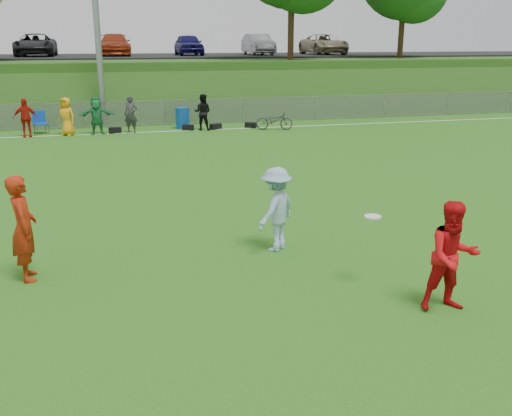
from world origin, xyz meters
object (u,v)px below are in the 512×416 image
object	(u,v)px
player_red_center	(453,257)
frisbee	(373,217)
player_blue	(276,209)
recycling_bin	(183,118)
player_red_left	(24,228)
bicycle	(274,120)

from	to	relation	value
player_red_center	frisbee	distance (m)	1.48
player_blue	recycling_bin	distance (m)	17.20
recycling_bin	player_red_center	bearing A→B (deg)	-85.80
frisbee	recycling_bin	xyz separation A→B (m)	(-0.68, 19.31, -0.77)
player_blue	recycling_bin	bearing A→B (deg)	-133.54
player_red_center	player_red_left	bearing A→B (deg)	162.04
frisbee	bicycle	distance (m)	18.06
player_red_left	player_blue	xyz separation A→B (m)	(4.74, 0.29, -0.09)
player_red_center	player_blue	bearing A→B (deg)	126.33
player_red_left	player_blue	world-z (taller)	player_red_left
frisbee	player_red_left	bearing A→B (deg)	162.53
player_red_left	frisbee	bearing A→B (deg)	-115.82
player_red_center	player_blue	distance (m)	3.80
player_red_center	player_blue	xyz separation A→B (m)	(-1.90, 3.29, -0.03)
player_blue	bicycle	bearing A→B (deg)	-148.56
player_red_left	frisbee	distance (m)	6.11
player_red_left	bicycle	distance (m)	18.40
player_red_center	bicycle	size ratio (longest dim) A/B	1.03
player_red_center	recycling_bin	distance (m)	20.54
bicycle	frisbee	bearing A→B (deg)	-174.34
bicycle	player_red_left	bearing A→B (deg)	166.42
recycling_bin	player_blue	bearing A→B (deg)	-91.31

